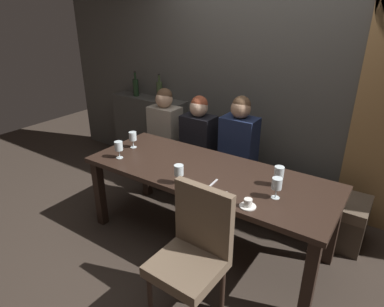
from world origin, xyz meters
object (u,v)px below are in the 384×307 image
object	(u,v)px
wine_glass_center_back	(119,147)
wine_glass_end_left	(179,171)
espresso_cup	(248,204)
diner_redhead	(165,122)
wine_glass_center_front	(133,137)
wine_bottle_dark_red	(136,87)
dining_table	(207,180)
wine_glass_near_left	(277,184)
fork_on_table	(212,184)
chair_near_side	(194,248)
banquette_bench	(240,189)
diner_bearded	(199,131)
wine_glass_near_right	(279,172)
diner_far_end	(239,137)
wine_bottle_pale_label	(159,90)

from	to	relation	value
wine_glass_center_back	wine_glass_end_left	world-z (taller)	same
wine_glass_center_back	espresso_cup	xyz separation A→B (m)	(1.36, -0.09, -0.09)
diner_redhead	wine_glass_center_front	xyz separation A→B (m)	(0.13, -0.68, 0.05)
wine_glass_end_left	wine_bottle_dark_red	bearing A→B (deg)	141.52
dining_table	wine_bottle_dark_red	size ratio (longest dim) A/B	6.75
dining_table	wine_glass_near_left	xyz separation A→B (m)	(0.65, -0.09, 0.20)
wine_glass_center_back	fork_on_table	distance (m)	0.99
dining_table	diner_redhead	xyz separation A→B (m)	(-1.03, 0.71, 0.15)
espresso_cup	chair_near_side	bearing A→B (deg)	-115.54
diner_redhead	espresso_cup	size ratio (longest dim) A/B	6.25
banquette_bench	wine_glass_center_back	bearing A→B (deg)	-131.64
diner_bearded	wine_bottle_dark_red	xyz separation A→B (m)	(-1.22, 0.33, 0.27)
wine_bottle_dark_red	wine_glass_near_right	xyz separation A→B (m)	(2.35, -0.92, -0.21)
chair_near_side	espresso_cup	xyz separation A→B (m)	(0.19, 0.40, 0.21)
wine_glass_end_left	espresso_cup	world-z (taller)	wine_glass_end_left
dining_table	fork_on_table	size ratio (longest dim) A/B	12.94
wine_glass_near_right	fork_on_table	xyz separation A→B (m)	(-0.44, -0.27, -0.11)
banquette_bench	diner_far_end	size ratio (longest dim) A/B	3.13
wine_glass_center_back	fork_on_table	world-z (taller)	wine_glass_center_back
diner_far_end	wine_glass_center_front	distance (m)	1.08
chair_near_side	diner_redhead	bearing A→B (deg)	133.74
dining_table	wine_glass_center_back	xyz separation A→B (m)	(-0.83, -0.23, 0.20)
wine_bottle_pale_label	wine_glass_center_back	size ratio (longest dim) A/B	1.99
diner_bearded	wine_glass_center_front	world-z (taller)	diner_bearded
diner_bearded	wine_glass_near_right	bearing A→B (deg)	-27.56
wine_glass_center_back	wine_glass_center_front	size ratio (longest dim) A/B	1.00
wine_glass_near_left	wine_glass_center_back	bearing A→B (deg)	-174.76
diner_redhead	fork_on_table	xyz separation A→B (m)	(1.18, -0.89, -0.06)
dining_table	espresso_cup	distance (m)	0.63
wine_bottle_pale_label	wine_glass_near_right	xyz separation A→B (m)	(1.97, -0.96, -0.21)
diner_far_end	wine_glass_near_right	bearing A→B (deg)	-42.92
wine_bottle_pale_label	banquette_bench	bearing A→B (deg)	-14.51
banquette_bench	wine_glass_near_left	world-z (taller)	wine_glass_near_left
wine_glass_near_right	wine_glass_end_left	bearing A→B (deg)	-148.07
banquette_bench	wine_glass_center_back	size ratio (longest dim) A/B	15.24
banquette_bench	diner_redhead	world-z (taller)	diner_redhead
chair_near_side	diner_bearded	size ratio (longest dim) A/B	1.33
wine_glass_near_left	diner_bearded	bearing A→B (deg)	146.66
wine_glass_center_front	fork_on_table	world-z (taller)	wine_glass_center_front
diner_redhead	wine_glass_end_left	world-z (taller)	diner_redhead
banquette_bench	wine_glass_near_right	world-z (taller)	wine_glass_near_right
wine_glass_center_front	banquette_bench	bearing A→B (deg)	36.75
banquette_bench	wine_glass_near_left	bearing A→B (deg)	-50.62
dining_table	chair_near_side	bearing A→B (deg)	-64.56
banquette_bench	wine_bottle_dark_red	xyz separation A→B (m)	(-1.75, 0.32, 0.84)
wine_bottle_dark_red	wine_glass_near_right	bearing A→B (deg)	-21.43
diner_bearded	diner_far_end	size ratio (longest dim) A/B	0.92
dining_table	espresso_cup	bearing A→B (deg)	-30.93
dining_table	banquette_bench	world-z (taller)	dining_table
chair_near_side	wine_bottle_dark_red	size ratio (longest dim) A/B	3.01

